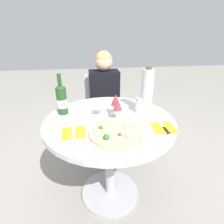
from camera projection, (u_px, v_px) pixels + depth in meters
ground_plane at (110, 192)px, 1.62m from camera, size 12.00×12.00×0.00m
dining_table at (110, 137)px, 1.36m from camera, size 0.96×0.96×0.76m
chair_behind_diner at (104, 113)px, 2.17m from camera, size 0.44×0.44×0.89m
seated_diner at (105, 110)px, 2.00m from camera, size 0.33×0.44×1.18m
pizza_large at (117, 133)px, 1.10m from camera, size 0.35×0.35×0.05m
wine_bottle at (62, 99)px, 1.34m from camera, size 0.08×0.08×0.32m
tall_carafe at (147, 91)px, 1.35m from camera, size 0.09×0.09×0.36m
sugar_shaker at (139, 105)px, 1.38m from camera, size 0.06×0.06×0.12m
wine_glass_back_right at (116, 100)px, 1.31m from camera, size 0.07×0.07×0.17m
wine_glass_front_right at (118, 105)px, 1.24m from camera, size 0.07×0.07×0.16m
wine_glass_back_left at (99, 103)px, 1.31m from camera, size 0.08×0.08×0.14m
place_setting_left at (74, 133)px, 1.11m from camera, size 0.16×0.19×0.01m
place_setting_right at (164, 128)px, 1.17m from camera, size 0.15×0.19×0.01m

